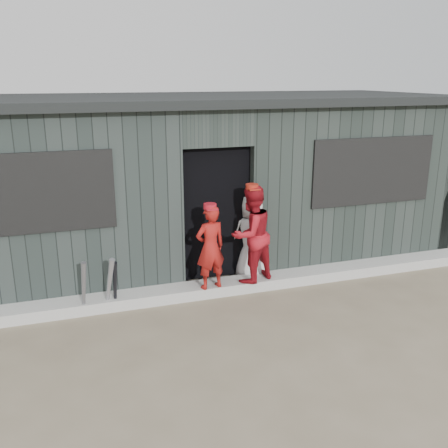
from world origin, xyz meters
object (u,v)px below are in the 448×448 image
object	(u,v)px
bat_left	(109,285)
player_grey_back	(252,238)
bat_mid	(84,289)
bat_right	(115,286)
player_red_right	(251,234)
dugout	(192,179)
player_red_left	(210,247)

from	to	relation	value
bat_left	player_grey_back	bearing A→B (deg)	12.20
player_grey_back	bat_mid	bearing A→B (deg)	23.06
bat_mid	bat_right	xyz separation A→B (m)	(0.39, 0.06, -0.03)
player_red_right	dugout	xyz separation A→B (m)	(-0.38, 1.74, 0.46)
player_red_right	dugout	size ratio (longest dim) A/B	0.16
bat_right	player_red_left	size ratio (longest dim) A/B	0.60
player_red_left	bat_mid	bearing A→B (deg)	-9.80
dugout	player_grey_back	bearing A→B (deg)	-68.91
bat_right	player_grey_back	world-z (taller)	player_grey_back
bat_mid	bat_left	bearing A→B (deg)	3.66
bat_left	player_grey_back	size ratio (longest dim) A/B	0.60
bat_left	player_red_right	distance (m)	2.00
bat_right	player_grey_back	size ratio (longest dim) A/B	0.53
bat_mid	player_red_right	bearing A→B (deg)	2.98
player_red_right	bat_left	bearing A→B (deg)	-20.06
player_red_left	player_grey_back	size ratio (longest dim) A/B	0.88
dugout	player_red_right	bearing A→B (deg)	-77.63
bat_mid	player_red_right	distance (m)	2.31
bat_mid	bat_right	bearing A→B (deg)	8.46
bat_mid	dugout	world-z (taller)	dugout
bat_left	player_red_right	world-z (taller)	player_red_right
bat_mid	dugout	size ratio (longest dim) A/B	0.09
player_grey_back	bat_right	bearing A→B (deg)	23.56
player_red_left	player_red_right	xyz separation A→B (m)	(0.61, 0.07, 0.10)
bat_left	bat_right	size ratio (longest dim) A/B	1.14
bat_right	player_red_right	distance (m)	1.94
bat_left	bat_right	xyz separation A→B (m)	(0.07, 0.04, -0.04)
bat_left	bat_right	world-z (taller)	bat_left
player_red_left	player_red_right	size ratio (longest dim) A/B	0.85
player_red_left	dugout	bearing A→B (deg)	-108.54
player_red_left	dugout	xyz separation A→B (m)	(0.23, 1.81, 0.56)
bat_left	dugout	size ratio (longest dim) A/B	0.09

